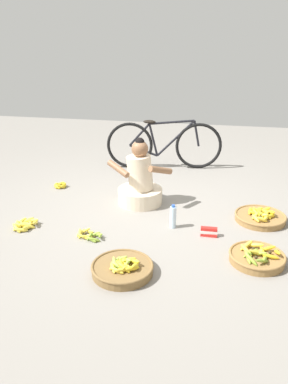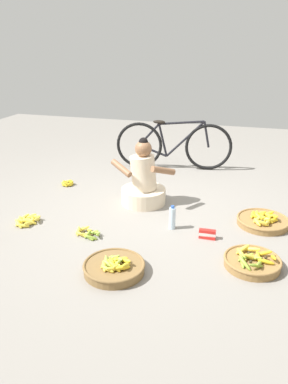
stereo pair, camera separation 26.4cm
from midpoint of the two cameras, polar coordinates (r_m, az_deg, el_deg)
ground_plane at (r=4.09m, az=2.64°, el=-3.56°), size 10.00×10.00×0.00m
vendor_woman_front at (r=4.28m, az=1.67°, el=1.36°), size 0.75×0.52×0.79m
bicycle_leaning at (r=5.52m, az=5.93°, el=7.18°), size 1.69×0.33×0.73m
banana_basket_front_right at (r=4.08m, az=19.64°, el=-4.20°), size 0.53×0.53×0.15m
banana_basket_front_left at (r=3.10m, az=-2.14°, el=-11.51°), size 0.52×0.52×0.15m
banana_basket_mid_right at (r=3.34m, az=18.58°, el=-10.14°), size 0.48×0.48×0.15m
loose_bananas_front_center at (r=4.04m, az=-15.77°, el=-4.26°), size 0.25×0.30×0.09m
loose_bananas_back_center at (r=3.68m, az=-6.63°, el=-6.35°), size 0.28×0.22×0.08m
loose_bananas_back_right at (r=4.98m, az=-10.26°, el=1.33°), size 0.18×0.19×0.08m
water_bottle at (r=3.77m, az=6.39°, el=-4.02°), size 0.07×0.07×0.25m
packet_carton_stack at (r=3.67m, az=11.79°, el=-6.41°), size 0.17×0.06×0.09m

